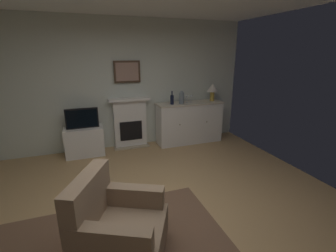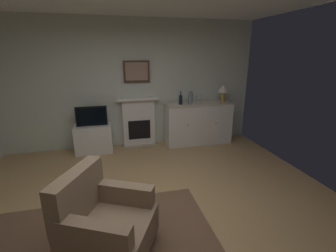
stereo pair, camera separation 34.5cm
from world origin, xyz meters
name	(u,v)px [view 1 (the left image)]	position (x,y,z in m)	size (l,w,h in m)	color
ground_plane	(162,221)	(0.00, 0.00, -0.05)	(5.51, 5.45, 0.10)	tan
wall_rear	(122,85)	(0.00, 2.70, 1.36)	(5.51, 0.06, 2.72)	silver
fireplace_unit	(130,123)	(0.10, 2.57, 0.55)	(0.87, 0.30, 1.10)	white
framed_picture	(127,72)	(0.10, 2.61, 1.64)	(0.55, 0.04, 0.45)	#473323
sideboard_cabinet	(189,122)	(1.45, 2.39, 0.47)	(1.53, 0.49, 0.94)	white
table_lamp	(213,89)	(2.02, 2.39, 1.22)	(0.26, 0.26, 0.40)	#B79338
wine_bottle	(172,99)	(1.00, 2.34, 1.05)	(0.08, 0.08, 0.29)	black
wine_glass_left	(187,97)	(1.37, 2.38, 1.07)	(0.07, 0.07, 0.16)	silver
wine_glass_center	(191,97)	(1.48, 2.41, 1.07)	(0.07, 0.07, 0.16)	silver
vase_decorative	(182,97)	(1.23, 2.34, 1.08)	(0.11, 0.11, 0.28)	slate
tv_cabinet	(85,141)	(-0.87, 2.41, 0.29)	(0.75, 0.42, 0.59)	white
tv_set	(82,118)	(-0.87, 2.38, 0.79)	(0.62, 0.07, 0.40)	black
armchair	(117,227)	(-0.61, -0.43, 0.38)	(1.06, 1.04, 0.92)	#8C7259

